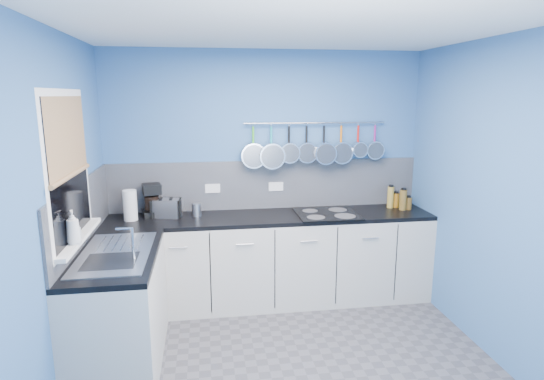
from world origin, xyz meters
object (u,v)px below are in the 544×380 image
object	(u,v)px
toaster	(166,208)
hob	(327,214)
canister	(196,210)
paper_towel	(130,205)
coffee_maker	(152,200)
soap_bottle_b	(74,231)
soap_bottle_a	(73,227)

from	to	relation	value
toaster	hob	size ratio (longest dim) A/B	0.45
toaster	canister	bearing A→B (deg)	12.37
hob	canister	bearing A→B (deg)	173.83
paper_towel	toaster	size ratio (longest dim) A/B	1.06
paper_towel	hob	size ratio (longest dim) A/B	0.48
paper_towel	coffee_maker	bearing A→B (deg)	31.10
toaster	canister	xyz separation A→B (m)	(0.29, -0.02, -0.02)
soap_bottle_b	toaster	bearing A→B (deg)	65.56
soap_bottle_a	hob	size ratio (longest dim) A/B	0.40
paper_towel	canister	world-z (taller)	paper_towel
toaster	hob	distance (m)	1.57
soap_bottle_b	paper_towel	xyz separation A→B (m)	(0.20, 1.09, -0.09)
soap_bottle_b	hob	size ratio (longest dim) A/B	0.29
canister	toaster	bearing A→B (deg)	176.87
coffee_maker	canister	size ratio (longest dim) A/B	2.53
soap_bottle_a	hob	bearing A→B (deg)	26.17
soap_bottle_b	toaster	distance (m)	1.28
toaster	hob	xyz separation A→B (m)	(1.56, -0.15, -0.08)
soap_bottle_a	hob	world-z (taller)	soap_bottle_a
soap_bottle_a	toaster	bearing A→B (deg)	65.94
soap_bottle_b	coffee_maker	distance (m)	1.27
paper_towel	coffee_maker	world-z (taller)	coffee_maker
soap_bottle_b	paper_towel	bearing A→B (deg)	79.45
soap_bottle_a	toaster	xyz separation A→B (m)	(0.53, 1.18, -0.18)
toaster	hob	bearing A→B (deg)	9.88
soap_bottle_a	coffee_maker	xyz separation A→B (m)	(0.39, 1.23, -0.11)
soap_bottle_b	canister	size ratio (longest dim) A/B	1.37
canister	hob	world-z (taller)	canister
paper_towel	canister	distance (m)	0.62
soap_bottle_b	paper_towel	distance (m)	1.11
paper_towel	coffee_maker	size ratio (longest dim) A/B	0.91
canister	soap_bottle_b	bearing A→B (deg)	-125.46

